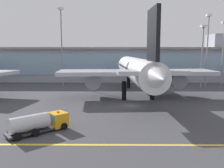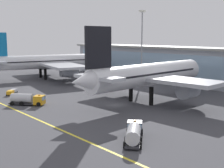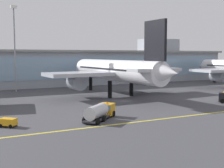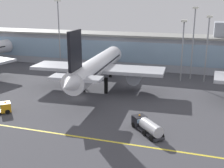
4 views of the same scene
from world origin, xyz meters
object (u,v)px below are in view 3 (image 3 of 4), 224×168
service_truck_far (0,122)px  apron_light_mast_centre (150,44)px  apron_light_mast_far_east (163,48)px  fuel_tanker_truck (100,111)px  airliner_near_right (115,71)px  apron_light_mast_west (149,50)px  apron_light_mast_east (14,37)px

service_truck_far → apron_light_mast_centre: 76.50m
apron_light_mast_far_east → fuel_tanker_truck: bearing=-135.9°
apron_light_mast_centre → airliner_near_right: bearing=-140.5°
service_truck_far → apron_light_mast_centre: apron_light_mast_centre is taller
fuel_tanker_truck → apron_light_mast_centre: size_ratio=0.35×
apron_light_mast_centre → apron_light_mast_west: bearing=-128.4°
apron_light_mast_far_east → apron_light_mast_east: bearing=177.6°
fuel_tanker_truck → service_truck_far: size_ratio=1.60×
airliner_near_right → fuel_tanker_truck: (-16.74, -26.41, -5.64)m
airliner_near_right → apron_light_mast_far_east: size_ratio=2.34×
apron_light_mast_centre → apron_light_mast_east: 50.03m
fuel_tanker_truck → apron_light_mast_east: size_ratio=0.32×
airliner_near_right → apron_light_mast_centre: apron_light_mast_centre is taller
apron_light_mast_east → apron_light_mast_far_east: size_ratio=1.23×
apron_light_mast_east → apron_light_mast_far_east: 54.69m
apron_light_mast_west → apron_light_mast_east: apron_light_mast_east is taller
airliner_near_right → apron_light_mast_east: size_ratio=1.90×
apron_light_mast_west → apron_light_mast_far_east: 7.86m
airliner_near_right → apron_light_mast_centre: 35.08m
airliner_near_right → apron_light_mast_west: apron_light_mast_west is taller
airliner_near_right → apron_light_mast_west: size_ratio=2.50×
apron_light_mast_east → apron_light_mast_far_east: bearing=-2.4°
service_truck_far → apron_light_mast_west: (56.63, 41.63, 12.78)m
service_truck_far → apron_light_mast_west: bearing=77.1°
fuel_tanker_truck → apron_light_mast_west: size_ratio=0.41×
apron_light_mast_west → service_truck_far: bearing=-143.7°
airliner_near_right → service_truck_far: bearing=121.8°
service_truck_far → apron_light_mast_centre: (59.67, 45.46, 15.01)m
airliner_near_right → apron_light_mast_centre: bearing=-54.2°
apron_light_mast_centre → fuel_tanker_truck: bearing=-131.8°
fuel_tanker_truck → service_truck_far: (-16.70, 2.58, -0.72)m
airliner_near_right → apron_light_mast_east: apron_light_mast_east is taller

